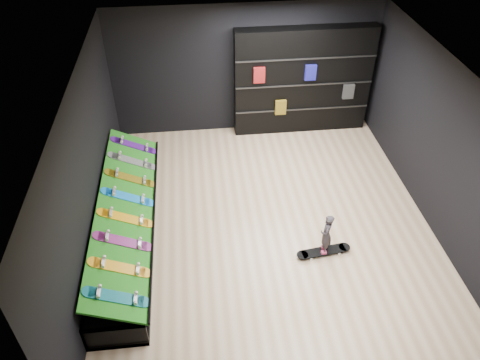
{
  "coord_description": "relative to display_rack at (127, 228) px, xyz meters",
  "views": [
    {
      "loc": [
        -1.22,
        -6.18,
        6.12
      ],
      "look_at": [
        -0.5,
        0.2,
        1.0
      ],
      "focal_mm": 35.0,
      "sensor_mm": 36.0,
      "label": 1
    }
  ],
  "objects": [
    {
      "name": "wall_back",
      "position": [
        2.55,
        3.5,
        1.25
      ],
      "size": [
        6.0,
        0.02,
        3.0
      ],
      "primitive_type": "cube",
      "color": "black",
      "rests_on": "ground"
    },
    {
      "name": "display_board_6",
      "position": [
        0.06,
        1.36,
        0.49
      ],
      "size": [
        0.93,
        0.22,
        0.5
      ],
      "primitive_type": null,
      "rotation": [
        0.0,
        0.44,
        0.0
      ],
      "color": "black",
      "rests_on": "turf_ramp"
    },
    {
      "name": "wall_front",
      "position": [
        2.55,
        -3.5,
        1.25
      ],
      "size": [
        6.0,
        0.02,
        3.0
      ],
      "primitive_type": "cube",
      "color": "black",
      "rests_on": "ground"
    },
    {
      "name": "display_board_1",
      "position": [
        0.06,
        -1.36,
        0.49
      ],
      "size": [
        0.93,
        0.22,
        0.5
      ],
      "primitive_type": null,
      "rotation": [
        0.0,
        0.44,
        0.0
      ],
      "color": "orange",
      "rests_on": "turf_ramp"
    },
    {
      "name": "display_board_3",
      "position": [
        0.06,
        -0.27,
        0.49
      ],
      "size": [
        0.93,
        0.22,
        0.5
      ],
      "primitive_type": null,
      "rotation": [
        0.0,
        0.44,
        0.0
      ],
      "color": "yellow",
      "rests_on": "turf_ramp"
    },
    {
      "name": "floor_skateboard",
      "position": [
        3.41,
        -0.79,
        -0.21
      ],
      "size": [
        1.0,
        0.34,
        0.09
      ],
      "primitive_type": null,
      "rotation": [
        0.0,
        0.0,
        0.13
      ],
      "color": "black",
      "rests_on": "ground"
    },
    {
      "name": "display_board_7",
      "position": [
        0.06,
        1.9,
        0.49
      ],
      "size": [
        0.93,
        0.22,
        0.5
      ],
      "primitive_type": null,
      "rotation": [
        0.0,
        0.44,
        0.0
      ],
      "color": "purple",
      "rests_on": "turf_ramp"
    },
    {
      "name": "display_board_4",
      "position": [
        0.06,
        0.27,
        0.49
      ],
      "size": [
        0.93,
        0.22,
        0.5
      ],
      "primitive_type": null,
      "rotation": [
        0.0,
        0.44,
        0.0
      ],
      "color": "blue",
      "rests_on": "turf_ramp"
    },
    {
      "name": "floor",
      "position": [
        2.55,
        0.0,
        -0.25
      ],
      "size": [
        6.0,
        7.0,
        0.01
      ],
      "primitive_type": "cube",
      "color": "beige",
      "rests_on": "ground"
    },
    {
      "name": "turf_ramp",
      "position": [
        0.05,
        0.0,
        0.46
      ],
      "size": [
        0.92,
        4.5,
        0.46
      ],
      "primitive_type": "cube",
      "rotation": [
        0.0,
        0.44,
        0.0
      ],
      "color": "#166610",
      "rests_on": "display_rack"
    },
    {
      "name": "display_board_5",
      "position": [
        0.06,
        0.81,
        0.49
      ],
      "size": [
        0.93,
        0.22,
        0.5
      ],
      "primitive_type": null,
      "rotation": [
        0.0,
        0.44,
        0.0
      ],
      "color": "yellow",
      "rests_on": "turf_ramp"
    },
    {
      "name": "back_shelving",
      "position": [
        3.84,
        3.32,
        1.0
      ],
      "size": [
        3.11,
        0.36,
        2.49
      ],
      "primitive_type": "cube",
      "color": "black",
      "rests_on": "ground"
    },
    {
      "name": "display_board_0",
      "position": [
        0.06,
        -1.9,
        0.49
      ],
      "size": [
        0.93,
        0.22,
        0.5
      ],
      "primitive_type": null,
      "rotation": [
        0.0,
        0.44,
        0.0
      ],
      "color": "#0C8C99",
      "rests_on": "turf_ramp"
    },
    {
      "name": "display_rack",
      "position": [
        0.0,
        0.0,
        0.0
      ],
      "size": [
        0.9,
        4.5,
        0.5
      ],
      "primitive_type": null,
      "color": "black",
      "rests_on": "ground"
    },
    {
      "name": "child",
      "position": [
        3.41,
        -0.79,
        0.08
      ],
      "size": [
        0.18,
        0.21,
        0.48
      ],
      "primitive_type": "imported",
      "rotation": [
        0.0,
        0.0,
        -1.93
      ],
      "color": "black",
      "rests_on": "floor_skateboard"
    },
    {
      "name": "wall_left",
      "position": [
        -0.45,
        0.0,
        1.25
      ],
      "size": [
        0.02,
        7.0,
        3.0
      ],
      "primitive_type": "cube",
      "color": "black",
      "rests_on": "ground"
    },
    {
      "name": "display_board_2",
      "position": [
        0.06,
        -0.81,
        0.49
      ],
      "size": [
        0.93,
        0.22,
        0.5
      ],
      "primitive_type": null,
      "rotation": [
        0.0,
        0.44,
        0.0
      ],
      "color": "#2626BF",
      "rests_on": "turf_ramp"
    },
    {
      "name": "ceiling",
      "position": [
        2.55,
        0.0,
        2.75
      ],
      "size": [
        6.0,
        7.0,
        0.01
      ],
      "primitive_type": "cube",
      "color": "white",
      "rests_on": "ground"
    },
    {
      "name": "wall_right",
      "position": [
        5.55,
        0.0,
        1.25
      ],
      "size": [
        0.02,
        7.0,
        3.0
      ],
      "primitive_type": "cube",
      "color": "black",
      "rests_on": "ground"
    }
  ]
}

